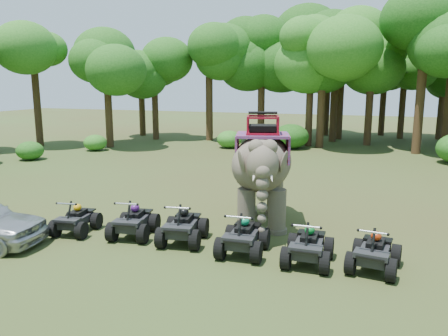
{
  "coord_description": "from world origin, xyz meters",
  "views": [
    {
      "loc": [
        4.82,
        -12.63,
        4.78
      ],
      "look_at": [
        0.0,
        1.2,
        1.9
      ],
      "focal_mm": 35.0,
      "sensor_mm": 36.0,
      "label": 1
    }
  ],
  "objects_px": {
    "atv_2": "(183,222)",
    "atv_5": "(375,247)",
    "atv_1": "(134,217)",
    "atv_3": "(243,232)",
    "atv_4": "(309,241)",
    "atv_0": "(76,216)",
    "elephant": "(262,169)"
  },
  "relations": [
    {
      "from": "atv_0",
      "to": "atv_4",
      "type": "xyz_separation_m",
      "value": [
        7.44,
        0.01,
        0.05
      ]
    },
    {
      "from": "atv_2",
      "to": "atv_5",
      "type": "xyz_separation_m",
      "value": [
        5.49,
        -0.2,
        -0.03
      ]
    },
    {
      "from": "atv_1",
      "to": "atv_3",
      "type": "relative_size",
      "value": 0.97
    },
    {
      "from": "atv_3",
      "to": "atv_4",
      "type": "bearing_deg",
      "value": -5.73
    },
    {
      "from": "atv_1",
      "to": "atv_4",
      "type": "bearing_deg",
      "value": -12.66
    },
    {
      "from": "elephant",
      "to": "atv_4",
      "type": "xyz_separation_m",
      "value": [
        2.04,
        -2.92,
        -1.27
      ]
    },
    {
      "from": "atv_3",
      "to": "atv_5",
      "type": "xyz_separation_m",
      "value": [
        3.51,
        0.06,
        -0.03
      ]
    },
    {
      "from": "atv_2",
      "to": "atv_5",
      "type": "bearing_deg",
      "value": -10.89
    },
    {
      "from": "atv_0",
      "to": "atv_5",
      "type": "height_order",
      "value": "atv_5"
    },
    {
      "from": "atv_2",
      "to": "atv_4",
      "type": "bearing_deg",
      "value": -13.97
    },
    {
      "from": "atv_4",
      "to": "atv_0",
      "type": "bearing_deg",
      "value": 179.36
    },
    {
      "from": "atv_0",
      "to": "atv_1",
      "type": "distance_m",
      "value": 1.96
    },
    {
      "from": "atv_1",
      "to": "elephant",
      "type": "bearing_deg",
      "value": 27.6
    },
    {
      "from": "atv_4",
      "to": "atv_5",
      "type": "bearing_deg",
      "value": 4.31
    },
    {
      "from": "atv_4",
      "to": "atv_3",
      "type": "bearing_deg",
      "value": 176.51
    },
    {
      "from": "atv_0",
      "to": "atv_4",
      "type": "relative_size",
      "value": 0.91
    },
    {
      "from": "atv_3",
      "to": "atv_5",
      "type": "distance_m",
      "value": 3.51
    },
    {
      "from": "atv_3",
      "to": "elephant",
      "type": "bearing_deg",
      "value": 91.05
    },
    {
      "from": "elephant",
      "to": "atv_0",
      "type": "distance_m",
      "value": 6.28
    },
    {
      "from": "atv_0",
      "to": "atv_2",
      "type": "distance_m",
      "value": 3.63
    },
    {
      "from": "atv_1",
      "to": "atv_5",
      "type": "distance_m",
      "value": 7.18
    },
    {
      "from": "atv_2",
      "to": "atv_1",
      "type": "bearing_deg",
      "value": 172.0
    },
    {
      "from": "elephant",
      "to": "atv_5",
      "type": "height_order",
      "value": "elephant"
    },
    {
      "from": "atv_2",
      "to": "atv_3",
      "type": "relative_size",
      "value": 1.0
    },
    {
      "from": "atv_2",
      "to": "atv_5",
      "type": "distance_m",
      "value": 5.5
    },
    {
      "from": "elephant",
      "to": "atv_2",
      "type": "xyz_separation_m",
      "value": [
        -1.78,
        -2.58,
        -1.25
      ]
    },
    {
      "from": "atv_3",
      "to": "atv_1",
      "type": "bearing_deg",
      "value": 173.45
    },
    {
      "from": "atv_3",
      "to": "atv_5",
      "type": "relative_size",
      "value": 1.04
    },
    {
      "from": "atv_1",
      "to": "atv_0",
      "type": "bearing_deg",
      "value": -179.7
    },
    {
      "from": "atv_2",
      "to": "atv_3",
      "type": "bearing_deg",
      "value": -16.16
    },
    {
      "from": "atv_3",
      "to": "atv_5",
      "type": "height_order",
      "value": "atv_3"
    },
    {
      "from": "atv_1",
      "to": "atv_3",
      "type": "xyz_separation_m",
      "value": [
        3.66,
        -0.23,
        0.02
      ]
    }
  ]
}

